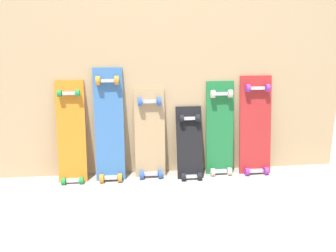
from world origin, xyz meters
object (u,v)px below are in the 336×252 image
object	(u,v)px
skateboard_blue	(109,129)
skateboard_green	(220,133)
skateboard_black	(190,147)
skateboard_red	(255,130)
skateboard_natural	(150,138)
skateboard_orange	(71,137)

from	to	relation	value
skateboard_blue	skateboard_green	bearing A→B (deg)	1.25
skateboard_black	skateboard_red	world-z (taller)	skateboard_red
skateboard_green	skateboard_red	size ratio (longest dim) A/B	0.95
skateboard_natural	skateboard_black	world-z (taller)	skateboard_natural
skateboard_green	skateboard_black	bearing A→B (deg)	-169.88
skateboard_natural	skateboard_green	bearing A→B (deg)	0.08
skateboard_blue	skateboard_red	bearing A→B (deg)	0.36
skateboard_orange	skateboard_green	size ratio (longest dim) A/B	1.04
skateboard_orange	skateboard_blue	bearing A→B (deg)	0.18
skateboard_orange	skateboard_blue	world-z (taller)	skateboard_blue
skateboard_red	skateboard_green	bearing A→B (deg)	177.65
skateboard_orange	skateboard_blue	xyz separation A→B (m)	(0.27, 0.00, 0.05)
skateboard_green	skateboard_red	distance (m)	0.27
skateboard_natural	skateboard_green	xyz separation A→B (m)	(0.52, 0.00, 0.02)
skateboard_black	skateboard_red	distance (m)	0.51
skateboard_natural	skateboard_red	world-z (taller)	skateboard_red
skateboard_natural	skateboard_red	size ratio (longest dim) A/B	0.89
skateboard_blue	skateboard_orange	bearing A→B (deg)	-179.82
skateboard_green	skateboard_orange	bearing A→B (deg)	-179.01
skateboard_natural	skateboard_black	bearing A→B (deg)	-8.11
skateboard_orange	skateboard_natural	xyz separation A→B (m)	(0.56, 0.02, -0.03)
skateboard_blue	skateboard_natural	world-z (taller)	skateboard_blue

